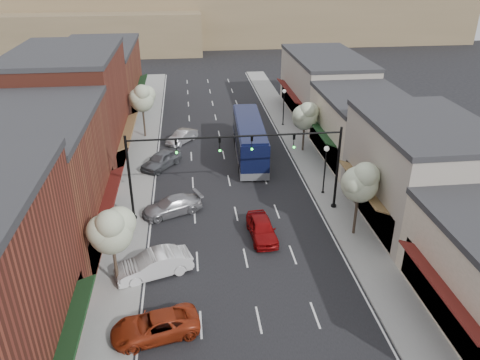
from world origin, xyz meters
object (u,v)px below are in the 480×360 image
object	(u,v)px
signal_mast_right	(309,158)
signal_mast_left	(161,165)
parked_car_d	(161,160)
tree_left_near	(111,229)
tree_right_far	(305,115)
parked_car_e	(182,137)
tree_left_far	(142,98)
tree_right_near	(361,181)
lamp_post_far	(284,101)
parked_car_c	(172,206)
parked_car_a	(155,326)
coach_bus	(249,139)
red_hatchback	(262,228)
lamp_post_near	(325,162)
parked_car_b	(154,264)

from	to	relation	value
signal_mast_right	signal_mast_left	bearing A→B (deg)	180.00
signal_mast_left	parked_car_d	xyz separation A→B (m)	(-0.58, 9.64, -3.82)
tree_left_near	tree_right_far	bearing A→B (deg)	50.31
parked_car_e	parked_car_d	bearing A→B (deg)	-68.91
tree_left_far	tree_right_far	bearing A→B (deg)	-19.87
tree_right_near	lamp_post_far	bearing A→B (deg)	91.30
lamp_post_far	parked_car_c	distance (m)	23.37
parked_car_a	parked_car_d	distance (m)	22.16
tree_left_near	lamp_post_far	bearing A→B (deg)	60.22
coach_bus	tree_left_near	bearing A→B (deg)	-116.48
signal_mast_right	tree_right_near	distance (m)	4.89
parked_car_a	tree_right_near	bearing A→B (deg)	108.67
tree_right_far	parked_car_d	xyz separation A→B (m)	(-14.55, -2.30, -3.19)
signal_mast_right	red_hatchback	size ratio (longest dim) A/B	1.85
tree_right_near	lamp_post_far	size ratio (longest dim) A/B	1.34
tree_left_far	parked_car_a	xyz separation A→B (m)	(2.48, -30.46, -3.94)
signal_mast_right	parked_car_d	xyz separation A→B (m)	(-11.82, 9.64, -3.82)
lamp_post_far	parked_car_c	bearing A→B (deg)	-123.55
tree_right_near	parked_car_e	size ratio (longest dim) A/B	1.47
lamp_post_near	signal_mast_right	bearing A→B (deg)	-131.05
coach_bus	parked_car_a	xyz separation A→B (m)	(-8.35, -23.87, -1.27)
lamp_post_far	parked_car_e	xyz separation A→B (m)	(-12.00, -4.06, -2.34)
signal_mast_left	parked_car_e	world-z (taller)	signal_mast_left
parked_car_a	parked_car_b	distance (m)	5.41
tree_right_near	tree_left_far	world-z (taller)	tree_left_far
parked_car_a	parked_car_e	xyz separation A→B (m)	(1.57, 28.45, 0.00)
tree_right_far	tree_left_near	bearing A→B (deg)	-129.69
tree_left_near	lamp_post_far	xyz separation A→B (m)	(16.05, 28.06, -1.22)
tree_left_near	lamp_post_near	xyz separation A→B (m)	(16.05, 10.56, -1.22)
parked_car_c	parked_car_d	size ratio (longest dim) A/B	1.04
parked_car_c	parked_car_e	bearing A→B (deg)	155.15
red_hatchback	parked_car_b	distance (m)	8.39
tree_right_near	parked_car_a	distance (m)	16.89
tree_right_far	parked_car_e	size ratio (longest dim) A/B	1.34
parked_car_a	signal_mast_left	bearing A→B (deg)	167.05
tree_right_far	signal_mast_right	bearing A→B (deg)	-102.85
lamp_post_near	parked_car_a	xyz separation A→B (m)	(-13.57, -15.02, -2.34)
lamp_post_far	red_hatchback	size ratio (longest dim) A/B	1.00
signal_mast_left	tree_left_far	distance (m)	18.14
parked_car_d	tree_right_far	bearing A→B (deg)	45.88
red_hatchback	parked_car_e	world-z (taller)	red_hatchback
parked_car_a	parked_car_d	world-z (taller)	parked_car_d
signal_mast_left	parked_car_b	xyz separation A→B (m)	(-0.48, -7.12, -3.81)
parked_car_e	lamp_post_near	bearing A→B (deg)	-9.52
red_hatchback	parked_car_c	bearing A→B (deg)	144.04
parked_car_c	parked_car_e	distance (m)	15.34
signal_mast_right	coach_bus	size ratio (longest dim) A/B	0.67
signal_mast_right	parked_car_e	world-z (taller)	signal_mast_right
signal_mast_left	lamp_post_near	size ratio (longest dim) A/B	1.85
signal_mast_left	lamp_post_near	xyz separation A→B (m)	(13.42, 2.50, -1.62)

